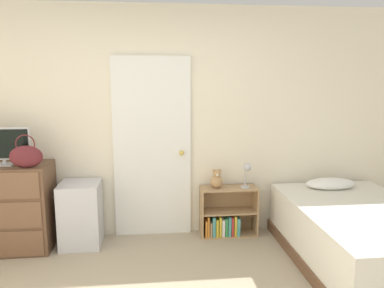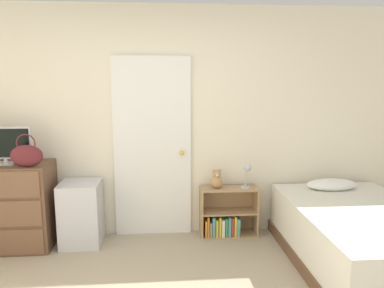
{
  "view_description": "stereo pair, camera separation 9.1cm",
  "coord_description": "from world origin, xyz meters",
  "px_view_note": "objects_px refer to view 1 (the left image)",
  "views": [
    {
      "loc": [
        0.0,
        -2.17,
        1.76
      ],
      "look_at": [
        0.4,
        1.71,
        1.08
      ],
      "focal_mm": 35.0,
      "sensor_mm": 36.0,
      "label": 1
    },
    {
      "loc": [
        0.09,
        -2.18,
        1.76
      ],
      "look_at": [
        0.4,
        1.71,
        1.08
      ],
      "focal_mm": 35.0,
      "sensor_mm": 36.0,
      "label": 2
    }
  ],
  "objects_px": {
    "storage_bin": "(81,214)",
    "tv": "(3,146)",
    "desk_lamp": "(247,170)",
    "dresser": "(10,207)",
    "bookshelf": "(225,217)",
    "teddy_bear": "(216,180)",
    "handbag": "(26,156)",
    "bed": "(361,237)"
  },
  "relations": [
    {
      "from": "storage_bin",
      "to": "bookshelf",
      "type": "distance_m",
      "value": 1.59
    },
    {
      "from": "bookshelf",
      "to": "bed",
      "type": "xyz_separation_m",
      "value": [
        1.16,
        -0.82,
        0.07
      ]
    },
    {
      "from": "storage_bin",
      "to": "bed",
      "type": "xyz_separation_m",
      "value": [
        2.74,
        -0.73,
        -0.06
      ]
    },
    {
      "from": "tv",
      "to": "bookshelf",
      "type": "bearing_deg",
      "value": 3.22
    },
    {
      "from": "bookshelf",
      "to": "dresser",
      "type": "bearing_deg",
      "value": -176.96
    },
    {
      "from": "tv",
      "to": "desk_lamp",
      "type": "distance_m",
      "value": 2.55
    },
    {
      "from": "dresser",
      "to": "bookshelf",
      "type": "distance_m",
      "value": 2.31
    },
    {
      "from": "tv",
      "to": "bookshelf",
      "type": "xyz_separation_m",
      "value": [
        2.3,
        0.13,
        -0.89
      ]
    },
    {
      "from": "desk_lamp",
      "to": "bookshelf",
      "type": "bearing_deg",
      "value": 170.78
    },
    {
      "from": "storage_bin",
      "to": "teddy_bear",
      "type": "height_order",
      "value": "teddy_bear"
    },
    {
      "from": "tv",
      "to": "bookshelf",
      "type": "height_order",
      "value": "tv"
    },
    {
      "from": "dresser",
      "to": "teddy_bear",
      "type": "distance_m",
      "value": 2.2
    },
    {
      "from": "tv",
      "to": "dresser",
      "type": "bearing_deg",
      "value": 39.7
    },
    {
      "from": "bookshelf",
      "to": "teddy_bear",
      "type": "height_order",
      "value": "teddy_bear"
    },
    {
      "from": "tv",
      "to": "storage_bin",
      "type": "distance_m",
      "value": 1.05
    },
    {
      "from": "bookshelf",
      "to": "desk_lamp",
      "type": "distance_m",
      "value": 0.59
    },
    {
      "from": "teddy_bear",
      "to": "tv",
      "type": "bearing_deg",
      "value": -176.63
    },
    {
      "from": "dresser",
      "to": "storage_bin",
      "type": "xyz_separation_m",
      "value": [
        0.71,
        0.03,
        -0.11
      ]
    },
    {
      "from": "bookshelf",
      "to": "storage_bin",
      "type": "bearing_deg",
      "value": -176.78
    },
    {
      "from": "desk_lamp",
      "to": "handbag",
      "type": "bearing_deg",
      "value": -173.96
    },
    {
      "from": "dresser",
      "to": "tv",
      "type": "relative_size",
      "value": 1.7
    },
    {
      "from": "desk_lamp",
      "to": "dresser",
      "type": "bearing_deg",
      "value": -178.06
    },
    {
      "from": "tv",
      "to": "desk_lamp",
      "type": "bearing_deg",
      "value": 2.1
    },
    {
      "from": "storage_bin",
      "to": "bookshelf",
      "type": "xyz_separation_m",
      "value": [
        1.58,
        0.09,
        -0.12
      ]
    },
    {
      "from": "tv",
      "to": "bed",
      "type": "distance_m",
      "value": 3.62
    },
    {
      "from": "tv",
      "to": "bookshelf",
      "type": "distance_m",
      "value": 2.47
    },
    {
      "from": "storage_bin",
      "to": "desk_lamp",
      "type": "bearing_deg",
      "value": 1.66
    },
    {
      "from": "teddy_bear",
      "to": "handbag",
      "type": "bearing_deg",
      "value": -171.87
    },
    {
      "from": "storage_bin",
      "to": "tv",
      "type": "bearing_deg",
      "value": -176.78
    },
    {
      "from": "handbag",
      "to": "bed",
      "type": "xyz_separation_m",
      "value": [
        3.19,
        -0.54,
        -0.74
      ]
    },
    {
      "from": "dresser",
      "to": "handbag",
      "type": "xyz_separation_m",
      "value": [
        0.25,
        -0.15,
        0.57
      ]
    },
    {
      "from": "desk_lamp",
      "to": "bed",
      "type": "bearing_deg",
      "value": -40.05
    },
    {
      "from": "handbag",
      "to": "dresser",
      "type": "bearing_deg",
      "value": 148.58
    },
    {
      "from": "teddy_bear",
      "to": "desk_lamp",
      "type": "height_order",
      "value": "desk_lamp"
    },
    {
      "from": "dresser",
      "to": "handbag",
      "type": "bearing_deg",
      "value": -31.42
    },
    {
      "from": "teddy_bear",
      "to": "bed",
      "type": "height_order",
      "value": "teddy_bear"
    },
    {
      "from": "teddy_bear",
      "to": "bed",
      "type": "xyz_separation_m",
      "value": [
        1.26,
        -0.82,
        -0.37
      ]
    },
    {
      "from": "storage_bin",
      "to": "bookshelf",
      "type": "relative_size",
      "value": 1.07
    },
    {
      "from": "bed",
      "to": "desk_lamp",
      "type": "bearing_deg",
      "value": 139.95
    },
    {
      "from": "tv",
      "to": "handbag",
      "type": "bearing_deg",
      "value": -29.28
    },
    {
      "from": "tv",
      "to": "desk_lamp",
      "type": "relative_size",
      "value": 1.87
    },
    {
      "from": "dresser",
      "to": "desk_lamp",
      "type": "distance_m",
      "value": 2.54
    }
  ]
}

